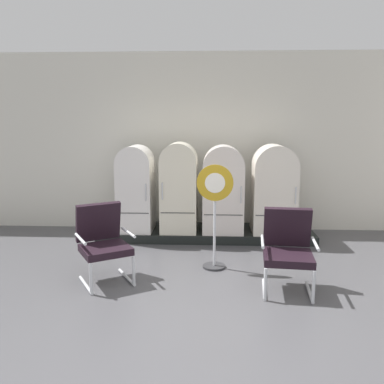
% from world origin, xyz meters
% --- Properties ---
extents(ground, '(12.00, 10.00, 0.05)m').
position_xyz_m(ground, '(0.00, 0.00, -0.03)').
color(ground, '#464548').
extents(back_wall, '(11.76, 0.12, 3.24)m').
position_xyz_m(back_wall, '(0.00, 3.66, 1.63)').
color(back_wall, silver).
rests_on(back_wall, ground).
extents(display_plinth, '(3.70, 0.95, 0.15)m').
position_xyz_m(display_plinth, '(0.00, 3.02, 0.07)').
color(display_plinth, black).
rests_on(display_plinth, ground).
extents(refrigerator_0, '(0.58, 0.68, 1.47)m').
position_xyz_m(refrigerator_0, '(-1.21, 2.92, 0.93)').
color(refrigerator_0, white).
rests_on(refrigerator_0, display_plinth).
extents(refrigerator_1, '(0.61, 0.64, 1.52)m').
position_xyz_m(refrigerator_1, '(-0.46, 2.90, 0.95)').
color(refrigerator_1, silver).
rests_on(refrigerator_1, display_plinth).
extents(refrigerator_2, '(0.68, 0.62, 1.48)m').
position_xyz_m(refrigerator_2, '(0.29, 2.89, 0.92)').
color(refrigerator_2, silver).
rests_on(refrigerator_2, display_plinth).
extents(refrigerator_3, '(0.72, 0.72, 1.49)m').
position_xyz_m(refrigerator_3, '(1.14, 2.94, 0.93)').
color(refrigerator_3, silver).
rests_on(refrigerator_3, display_plinth).
extents(armchair_left, '(0.84, 0.86, 0.99)m').
position_xyz_m(armchair_left, '(-1.29, 1.04, 0.54)').
color(armchair_left, silver).
rests_on(armchair_left, ground).
extents(armchair_right, '(0.69, 0.71, 0.99)m').
position_xyz_m(armchair_right, '(1.01, 0.87, 0.54)').
color(armchair_right, silver).
rests_on(armchair_right, ground).
extents(sign_stand, '(0.50, 0.32, 1.46)m').
position_xyz_m(sign_stand, '(0.13, 1.53, 0.74)').
color(sign_stand, '#2D2D30').
rests_on(sign_stand, ground).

